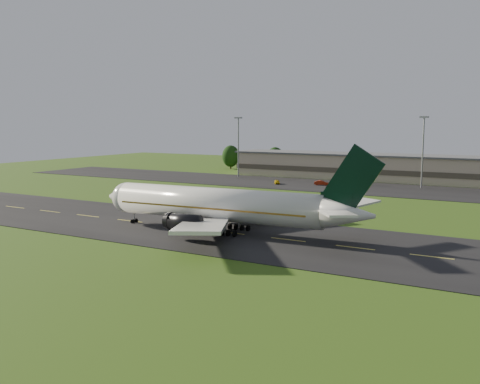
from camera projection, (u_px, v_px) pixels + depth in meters
The scene contains 9 objects.
ground at pixel (288, 240), 85.45m from camera, with size 360.00×360.00×0.00m, color #274411.
taxiway at pixel (288, 240), 85.44m from camera, with size 220.00×30.00×0.10m, color black.
apron at pixel (397, 190), 147.50m from camera, with size 260.00×30.00×0.10m, color black.
airliner at pixel (221, 205), 91.08m from camera, with size 51.30×42.10×15.57m.
terminal at pixel (437, 170), 164.68m from camera, with size 145.00×16.00×8.40m.
light_mast_west at pixel (238, 140), 179.68m from camera, with size 2.40×1.20×20.35m.
light_mast_centre at pixel (423, 143), 150.28m from camera, with size 2.40×1.20×20.35m.
service_vehicle_a at pixel (277, 182), 161.59m from camera, with size 1.47×3.64×1.24m, color #C4A30B.
service_vehicle_b at pixel (321, 183), 158.46m from camera, with size 1.46×4.19×1.38m, color maroon.
Camera 1 is at (34.67, -76.57, 18.86)m, focal length 40.00 mm.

